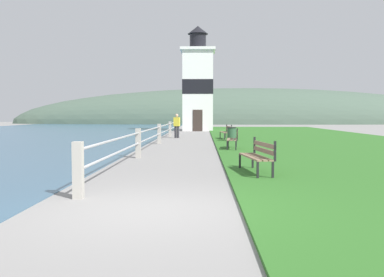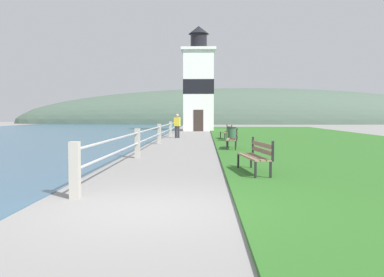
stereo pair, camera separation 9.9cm
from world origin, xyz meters
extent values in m
plane|color=gray|center=(0.00, 0.00, 0.00)|extent=(160.00, 160.00, 0.00)
cube|color=#2D6623|center=(7.53, 18.07, 0.03)|extent=(12.00, 54.22, 0.06)
cube|color=#A8A399|center=(-1.43, 1.00, 0.53)|extent=(0.18, 0.18, 1.07)
cube|color=#A8A399|center=(-1.43, 8.43, 0.53)|extent=(0.18, 0.18, 1.07)
cube|color=#A8A399|center=(-1.43, 15.86, 0.53)|extent=(0.18, 0.18, 1.07)
cube|color=#A8A399|center=(-1.43, 23.29, 0.53)|extent=(0.18, 0.18, 1.07)
cube|color=#A8A399|center=(-1.43, 30.72, 0.53)|extent=(0.18, 0.18, 1.07)
cylinder|color=#B2B2B7|center=(-1.43, 15.86, 0.91)|extent=(0.06, 29.72, 0.06)
cylinder|color=#B2B2B7|center=(-1.43, 15.86, 0.53)|extent=(0.06, 29.72, 0.06)
cube|color=#846B51|center=(2.12, 4.22, 0.47)|extent=(0.38, 1.97, 0.04)
cube|color=#846B51|center=(2.26, 4.24, 0.47)|extent=(0.38, 1.97, 0.04)
cube|color=#846B51|center=(2.41, 4.26, 0.47)|extent=(0.38, 1.97, 0.04)
cube|color=#846B51|center=(2.49, 4.27, 0.79)|extent=(0.32, 1.96, 0.11)
cube|color=#846B51|center=(2.49, 4.27, 0.63)|extent=(0.32, 1.96, 0.11)
cube|color=black|center=(2.21, 3.26, 0.23)|extent=(0.06, 0.06, 0.45)
cube|color=black|center=(1.95, 5.17, 0.23)|extent=(0.06, 0.06, 0.45)
cube|color=black|center=(2.57, 3.31, 0.23)|extent=(0.06, 0.06, 0.45)
cube|color=black|center=(2.32, 5.22, 0.23)|extent=(0.06, 0.06, 0.45)
cube|color=black|center=(2.62, 3.32, 0.70)|extent=(0.06, 0.06, 0.49)
cube|color=black|center=(2.36, 5.23, 0.70)|extent=(0.06, 0.06, 0.49)
cube|color=#846B51|center=(2.04, 12.01, 0.47)|extent=(0.26, 1.63, 0.04)
cube|color=#846B51|center=(2.18, 12.00, 0.47)|extent=(0.26, 1.63, 0.04)
cube|color=#846B51|center=(2.33, 11.99, 0.47)|extent=(0.26, 1.63, 0.04)
cube|color=#846B51|center=(2.42, 11.98, 0.79)|extent=(0.20, 1.63, 0.11)
cube|color=#846B51|center=(2.42, 11.98, 0.63)|extent=(0.20, 1.63, 0.11)
cube|color=black|center=(1.93, 11.23, 0.23)|extent=(0.05, 0.05, 0.45)
cube|color=black|center=(2.07, 12.80, 0.23)|extent=(0.05, 0.05, 0.45)
cube|color=black|center=(2.30, 11.20, 0.23)|extent=(0.05, 0.05, 0.45)
cube|color=black|center=(2.44, 12.77, 0.23)|extent=(0.05, 0.05, 0.45)
cube|color=black|center=(2.35, 11.19, 0.70)|extent=(0.05, 0.05, 0.49)
cube|color=black|center=(2.49, 12.77, 0.70)|extent=(0.05, 0.05, 0.49)
cube|color=#846B51|center=(2.13, 19.47, 0.47)|extent=(0.31, 1.90, 0.04)
cube|color=#846B51|center=(2.28, 19.49, 0.47)|extent=(0.31, 1.90, 0.04)
cube|color=#846B51|center=(2.43, 19.50, 0.47)|extent=(0.31, 1.90, 0.04)
cube|color=#846B51|center=(2.51, 19.51, 0.79)|extent=(0.25, 1.89, 0.11)
cube|color=#846B51|center=(2.51, 19.51, 0.63)|extent=(0.25, 1.89, 0.11)
cube|color=black|center=(2.19, 18.55, 0.23)|extent=(0.05, 0.05, 0.45)
cube|color=black|center=(2.00, 20.39, 0.23)|extent=(0.05, 0.05, 0.45)
cube|color=black|center=(2.56, 18.59, 0.23)|extent=(0.05, 0.05, 0.45)
cube|color=black|center=(2.37, 20.43, 0.23)|extent=(0.05, 0.05, 0.45)
cube|color=black|center=(2.61, 18.59, 0.70)|extent=(0.05, 0.05, 0.49)
cube|color=black|center=(2.42, 20.43, 0.70)|extent=(0.05, 0.05, 0.49)
cube|color=white|center=(0.42, 34.24, 3.77)|extent=(2.84, 2.84, 7.55)
cube|color=black|center=(0.42, 34.24, 4.15)|extent=(2.88, 2.88, 1.36)
cube|color=white|center=(0.42, 34.24, 7.67)|extent=(3.27, 3.27, 0.25)
cylinder|color=black|center=(0.42, 34.24, 8.49)|extent=(1.56, 1.56, 1.40)
cone|color=black|center=(0.42, 34.24, 9.58)|extent=(1.95, 1.95, 0.77)
cube|color=#332823|center=(0.42, 32.80, 1.00)|extent=(0.90, 0.06, 2.00)
cylinder|color=#28282D|center=(-0.92, 21.59, 0.39)|extent=(0.15, 0.15, 0.79)
cylinder|color=#28282D|center=(-0.75, 21.55, 0.39)|extent=(0.15, 0.15, 0.79)
cube|color=yellow|center=(-0.84, 21.57, 1.08)|extent=(0.44, 0.31, 0.59)
sphere|color=tan|center=(-0.84, 21.57, 1.50)|extent=(0.21, 0.21, 0.21)
cylinder|color=#2D5138|center=(2.54, 17.46, 0.40)|extent=(0.50, 0.50, 0.80)
cylinder|color=black|center=(2.54, 17.46, 0.82)|extent=(0.54, 0.54, 0.04)
ellipsoid|color=#475B4C|center=(8.00, 66.15, 0.00)|extent=(80.00, 16.00, 12.00)
camera|label=1|loc=(0.90, -6.87, 1.58)|focal=40.00mm
camera|label=2|loc=(1.00, -6.87, 1.58)|focal=40.00mm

